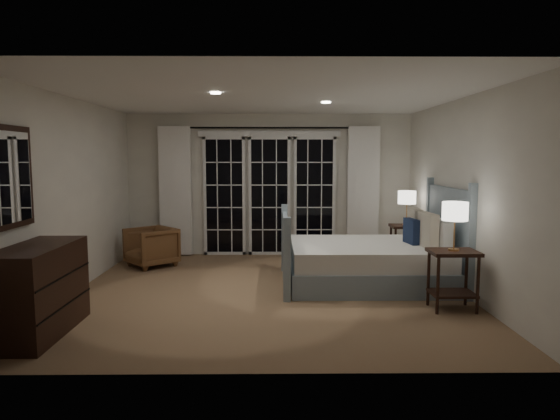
{
  "coord_description": "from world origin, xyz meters",
  "views": [
    {
      "loc": [
        0.09,
        -6.36,
        1.74
      ],
      "look_at": [
        0.16,
        0.15,
        1.05
      ],
      "focal_mm": 32.0,
      "sensor_mm": 36.0,
      "label": 1
    }
  ],
  "objects_px": {
    "dresser": "(39,290)",
    "nightstand_left": "(453,271)",
    "lamp_left": "(455,212)",
    "bed": "(371,260)",
    "lamp_right": "(407,198)",
    "armchair": "(151,247)",
    "nightstand_right": "(406,238)"
  },
  "relations": [
    {
      "from": "dresser",
      "to": "nightstand_left",
      "type": "bearing_deg",
      "value": 9.67
    },
    {
      "from": "nightstand_left",
      "to": "lamp_left",
      "type": "xyz_separation_m",
      "value": [
        -0.0,
        0.0,
        0.67
      ]
    },
    {
      "from": "dresser",
      "to": "bed",
      "type": "bearing_deg",
      "value": 27.71
    },
    {
      "from": "bed",
      "to": "lamp_left",
      "type": "relative_size",
      "value": 4.12
    },
    {
      "from": "bed",
      "to": "lamp_right",
      "type": "bearing_deg",
      "value": 57.52
    },
    {
      "from": "dresser",
      "to": "lamp_left",
      "type": "bearing_deg",
      "value": 9.67
    },
    {
      "from": "lamp_left",
      "to": "armchair",
      "type": "relative_size",
      "value": 0.8
    },
    {
      "from": "nightstand_left",
      "to": "armchair",
      "type": "bearing_deg",
      "value": 149.81
    },
    {
      "from": "lamp_left",
      "to": "armchair",
      "type": "xyz_separation_m",
      "value": [
        -4.01,
        2.33,
        -0.81
      ]
    },
    {
      "from": "armchair",
      "to": "nightstand_left",
      "type": "bearing_deg",
      "value": 18.04
    },
    {
      "from": "nightstand_left",
      "to": "dresser",
      "type": "bearing_deg",
      "value": -170.33
    },
    {
      "from": "armchair",
      "to": "bed",
      "type": "bearing_deg",
      "value": 28.88
    },
    {
      "from": "armchair",
      "to": "nightstand_right",
      "type": "bearing_deg",
      "value": 49.98
    },
    {
      "from": "lamp_right",
      "to": "dresser",
      "type": "relative_size",
      "value": 0.45
    },
    {
      "from": "dresser",
      "to": "armchair",
      "type": "bearing_deg",
      "value": 83.59
    },
    {
      "from": "nightstand_left",
      "to": "nightstand_right",
      "type": "distance_m",
      "value": 2.46
    },
    {
      "from": "bed",
      "to": "lamp_right",
      "type": "height_order",
      "value": "bed"
    },
    {
      "from": "lamp_right",
      "to": "lamp_left",
      "type": "bearing_deg",
      "value": -92.56
    },
    {
      "from": "armchair",
      "to": "dresser",
      "type": "relative_size",
      "value": 0.55
    },
    {
      "from": "armchair",
      "to": "lamp_right",
      "type": "bearing_deg",
      "value": 49.98
    },
    {
      "from": "nightstand_right",
      "to": "dresser",
      "type": "relative_size",
      "value": 0.52
    },
    {
      "from": "nightstand_left",
      "to": "lamp_right",
      "type": "distance_m",
      "value": 2.54
    },
    {
      "from": "bed",
      "to": "nightstand_right",
      "type": "distance_m",
      "value": 1.52
    },
    {
      "from": "nightstand_right",
      "to": "dresser",
      "type": "distance_m",
      "value": 5.49
    },
    {
      "from": "nightstand_right",
      "to": "lamp_right",
      "type": "distance_m",
      "value": 0.66
    },
    {
      "from": "bed",
      "to": "nightstand_left",
      "type": "distance_m",
      "value": 1.37
    },
    {
      "from": "bed",
      "to": "armchair",
      "type": "bearing_deg",
      "value": 160.65
    },
    {
      "from": "lamp_left",
      "to": "dresser",
      "type": "distance_m",
      "value": 4.47
    },
    {
      "from": "lamp_right",
      "to": "dresser",
      "type": "distance_m",
      "value": 5.53
    },
    {
      "from": "bed",
      "to": "lamp_left",
      "type": "height_order",
      "value": "bed"
    },
    {
      "from": "bed",
      "to": "dresser",
      "type": "bearing_deg",
      "value": -152.29
    },
    {
      "from": "bed",
      "to": "armchair",
      "type": "xyz_separation_m",
      "value": [
        -3.3,
        1.16,
        -0.02
      ]
    }
  ]
}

